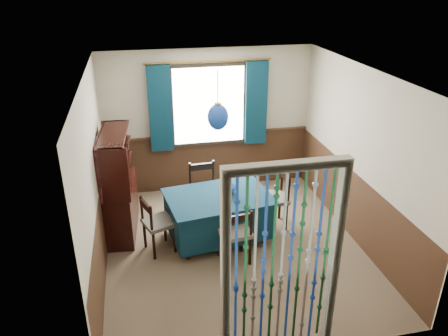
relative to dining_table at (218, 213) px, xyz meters
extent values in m
plane|color=brown|center=(0.17, -0.29, -0.41)|extent=(4.00, 4.00, 0.00)
plane|color=silver|center=(0.17, -0.29, 2.09)|extent=(4.00, 4.00, 0.00)
plane|color=#BFB59C|center=(0.17, 1.71, 0.84)|extent=(3.60, 0.00, 3.60)
plane|color=#BFB59C|center=(0.17, -2.29, 0.84)|extent=(3.60, 0.00, 3.60)
plane|color=#BFB59C|center=(-1.63, -0.29, 0.84)|extent=(0.00, 4.00, 4.00)
plane|color=#BFB59C|center=(1.97, -0.29, 0.84)|extent=(0.00, 4.00, 4.00)
plane|color=#3C2517|center=(0.17, 1.69, 0.09)|extent=(3.60, 0.00, 3.60)
plane|color=#3C2517|center=(0.17, -2.28, 0.09)|extent=(3.60, 0.00, 3.60)
plane|color=#3C2517|center=(-1.62, -0.29, 0.09)|extent=(0.00, 4.00, 4.00)
plane|color=#3C2517|center=(1.95, -0.29, 0.09)|extent=(0.00, 4.00, 4.00)
cube|color=black|center=(0.17, 1.66, 1.14)|extent=(1.32, 0.12, 1.42)
cube|color=#0C2B3E|center=(0.00, 0.00, -0.02)|extent=(1.52, 1.14, 0.55)
cube|color=#0C2B3E|center=(0.00, 0.00, 0.28)|extent=(1.59, 1.21, 0.03)
cylinder|color=black|center=(-0.52, -0.42, -0.34)|extent=(0.07, 0.07, 0.14)
cylinder|color=black|center=(0.62, -0.27, -0.34)|extent=(0.07, 0.07, 0.14)
cylinder|color=black|center=(-0.62, 0.27, -0.34)|extent=(0.07, 0.07, 0.14)
cylinder|color=black|center=(0.52, 0.42, -0.34)|extent=(0.07, 0.07, 0.14)
cylinder|color=black|center=(-0.04, -0.76, -0.20)|extent=(0.04, 0.04, 0.42)
cylinder|color=black|center=(0.29, -0.72, -0.20)|extent=(0.04, 0.04, 0.42)
cylinder|color=black|center=(-0.08, -0.45, -0.20)|extent=(0.04, 0.04, 0.42)
cylinder|color=black|center=(0.25, -0.41, -0.20)|extent=(0.04, 0.04, 0.42)
cube|color=#5B5549|center=(0.10, -0.59, 0.04)|extent=(0.46, 0.44, 0.06)
cube|color=black|center=(0.12, -0.75, 0.35)|extent=(0.36, 0.08, 0.09)
cylinder|color=black|center=(-0.04, -0.77, 0.22)|extent=(0.04, 0.04, 0.41)
cylinder|color=black|center=(0.29, -0.73, 0.22)|extent=(0.04, 0.04, 0.41)
cylinder|color=black|center=(0.07, 0.77, -0.18)|extent=(0.05, 0.05, 0.46)
cylinder|color=black|center=(-0.30, 0.74, -0.18)|extent=(0.05, 0.05, 0.46)
cylinder|color=black|center=(0.09, 0.41, -0.18)|extent=(0.05, 0.05, 0.46)
cylinder|color=black|center=(-0.28, 0.39, -0.18)|extent=(0.05, 0.05, 0.46)
cube|color=#5B5549|center=(-0.10, 0.58, 0.08)|extent=(0.48, 0.46, 0.06)
cube|color=black|center=(-0.11, 0.76, 0.42)|extent=(0.39, 0.06, 0.10)
cylinder|color=black|center=(0.07, 0.78, 0.28)|extent=(0.04, 0.04, 0.45)
cylinder|color=black|center=(-0.30, 0.75, 0.28)|extent=(0.04, 0.04, 0.45)
cylinder|color=black|center=(-1.08, -0.03, -0.20)|extent=(0.04, 0.04, 0.42)
cylinder|color=black|center=(-0.97, -0.34, -0.20)|extent=(0.04, 0.04, 0.42)
cylinder|color=black|center=(-0.78, 0.08, -0.20)|extent=(0.04, 0.04, 0.42)
cylinder|color=black|center=(-0.67, -0.23, -0.20)|extent=(0.04, 0.04, 0.42)
cube|color=#5B5549|center=(-0.87, -0.13, 0.04)|extent=(0.51, 0.52, 0.06)
cube|color=black|center=(-1.03, -0.19, 0.35)|extent=(0.16, 0.35, 0.09)
cylinder|color=black|center=(-1.09, -0.03, 0.22)|extent=(0.04, 0.04, 0.41)
cylinder|color=black|center=(-0.98, -0.34, 0.22)|extent=(0.04, 0.04, 0.41)
cylinder|color=black|center=(1.05, -0.01, -0.19)|extent=(0.04, 0.04, 0.45)
cylinder|color=black|center=(1.06, 0.35, -0.19)|extent=(0.04, 0.04, 0.45)
cylinder|color=black|center=(0.71, 0.01, -0.19)|extent=(0.04, 0.04, 0.45)
cylinder|color=black|center=(0.73, 0.36, -0.19)|extent=(0.04, 0.04, 0.45)
cube|color=#5B5549|center=(0.89, 0.18, 0.06)|extent=(0.43, 0.45, 0.06)
cube|color=black|center=(1.06, 0.17, 0.39)|extent=(0.05, 0.38, 0.10)
cylinder|color=black|center=(1.06, -0.01, 0.25)|extent=(0.04, 0.04, 0.44)
cylinder|color=black|center=(1.07, 0.35, 0.25)|extent=(0.04, 0.04, 0.44)
cube|color=black|center=(-1.40, 0.52, -0.02)|extent=(0.51, 1.23, 0.78)
cube|color=black|center=(-1.40, -0.05, 0.77)|extent=(0.37, 0.08, 0.78)
cube|color=black|center=(-1.40, 1.09, 0.77)|extent=(0.37, 0.08, 0.78)
cube|color=black|center=(-1.40, 0.52, 1.14)|extent=(0.46, 1.23, 0.04)
cube|color=black|center=(-1.58, 0.52, 0.77)|extent=(0.13, 1.18, 0.78)
cube|color=black|center=(-1.37, 0.52, 0.65)|extent=(0.41, 1.14, 0.02)
cube|color=black|center=(-1.37, 0.52, 0.91)|extent=(0.41, 1.14, 0.02)
cylinder|color=olive|center=(0.00, 0.00, 1.78)|extent=(0.01, 0.01, 0.62)
ellipsoid|color=#163F9B|center=(0.00, 0.00, 1.47)|extent=(0.28, 0.28, 0.35)
cylinder|color=olive|center=(0.00, 0.00, 1.64)|extent=(0.09, 0.09, 0.03)
imported|color=#163F9B|center=(0.18, 0.07, 0.38)|extent=(0.20, 0.20, 0.18)
imported|color=beige|center=(-1.35, 0.24, 0.69)|extent=(0.29, 0.29, 0.05)
imported|color=beige|center=(-1.35, 0.79, 0.45)|extent=(0.16, 0.16, 0.16)
camera|label=1|loc=(-1.06, -5.40, 3.24)|focal=35.00mm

